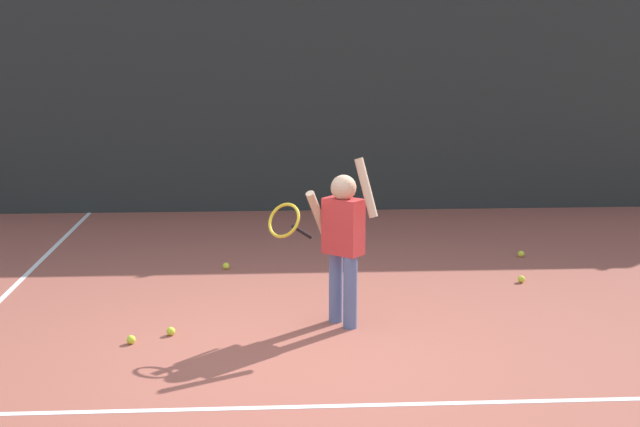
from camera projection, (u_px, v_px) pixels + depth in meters
ground_plane at (304, 357)px, 6.12m from camera, size 20.00×20.00×0.00m
court_line_baseline at (310, 407)px, 5.28m from camera, size 9.00×0.05×0.00m
back_fence_windscreen at (288, 78)px, 10.92m from camera, size 13.76×0.08×3.44m
fence_post_1 at (111, 73)px, 10.84m from camera, size 0.09×0.09×3.59m
fence_post_2 at (460, 72)px, 11.09m from camera, size 0.09×0.09×3.59m
tennis_player at (341, 236)px, 6.64m from camera, size 0.89×0.50×1.35m
tennis_ball_0 at (521, 279)px, 7.95m from camera, size 0.07×0.07×0.07m
tennis_ball_1 at (171, 331)px, 6.54m from camera, size 0.07×0.07×0.07m
tennis_ball_4 at (521, 254)px, 8.87m from camera, size 0.07×0.07×0.07m
tennis_ball_5 at (131, 340)px, 6.36m from camera, size 0.07×0.07×0.07m
tennis_ball_7 at (226, 266)px, 8.40m from camera, size 0.07×0.07×0.07m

